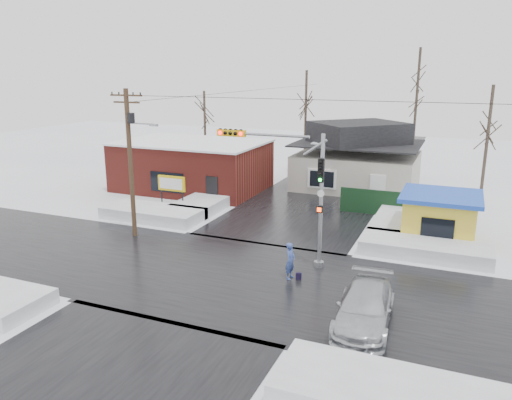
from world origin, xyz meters
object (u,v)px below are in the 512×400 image
at_px(traffic_signal, 292,180).
at_px(utility_pole, 131,155).
at_px(marquee_sign, 172,184).
at_px(pedestrian, 290,261).
at_px(car, 365,308).
at_px(kiosk, 440,217).

bearing_deg(traffic_signal, utility_pole, 177.05).
bearing_deg(marquee_sign, pedestrian, -35.22).
height_order(traffic_signal, marquee_sign, traffic_signal).
relative_size(marquee_sign, car, 0.49).
bearing_deg(traffic_signal, pedestrian, -71.62).
xyz_separation_m(traffic_signal, marquee_sign, (-11.43, 6.53, -2.62)).
relative_size(traffic_signal, kiosk, 1.52).
bearing_deg(pedestrian, car, -122.83).
bearing_deg(utility_pole, marquee_sign, 100.13).
relative_size(traffic_signal, utility_pole, 0.78).
relative_size(traffic_signal, car, 1.33).
bearing_deg(utility_pole, pedestrian, -13.02).
distance_m(marquee_sign, kiosk, 18.51).
height_order(marquee_sign, car, marquee_sign).
bearing_deg(marquee_sign, traffic_signal, -29.72).
bearing_deg(pedestrian, traffic_signal, 22.72).
xyz_separation_m(utility_pole, kiosk, (17.43, 6.49, -3.65)).
height_order(marquee_sign, kiosk, kiosk).
xyz_separation_m(utility_pole, pedestrian, (11.03, -2.55, -4.18)).
bearing_deg(pedestrian, utility_pole, 81.32).
bearing_deg(marquee_sign, car, -35.74).
height_order(traffic_signal, car, traffic_signal).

